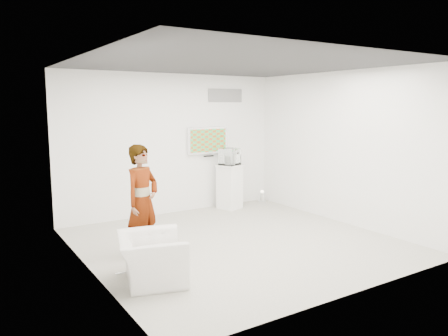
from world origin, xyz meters
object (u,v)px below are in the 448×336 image
at_px(person, 142,201).
at_px(armchair, 152,258).
at_px(pedestal, 230,187).
at_px(tv, 207,140).
at_px(floor_uplight, 262,197).

relative_size(person, armchair, 1.80).
height_order(armchair, pedestal, pedestal).
relative_size(tv, person, 0.57).
xyz_separation_m(tv, armchair, (-2.76, -3.23, -1.24)).
bearing_deg(pedestal, tv, 142.47).
relative_size(armchair, pedestal, 0.97).
bearing_deg(armchair, tv, -24.29).
relative_size(person, pedestal, 1.75).
height_order(tv, floor_uplight, tv).
bearing_deg(floor_uplight, pedestal, -179.95).
xyz_separation_m(pedestal, floor_uplight, (0.93, 0.00, -0.35)).
bearing_deg(floor_uplight, tv, 167.07).
bearing_deg(tv, pedestal, -37.53).
relative_size(person, floor_uplight, 5.74).
xyz_separation_m(person, pedestal, (2.88, 1.95, -0.37)).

